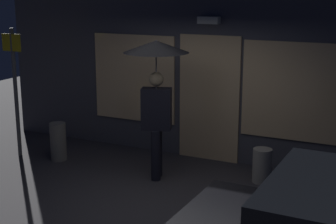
{
  "coord_description": "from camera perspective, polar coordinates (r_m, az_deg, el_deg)",
  "views": [
    {
      "loc": [
        3.12,
        -5.92,
        2.99
      ],
      "look_at": [
        -0.2,
        0.95,
        1.11
      ],
      "focal_mm": 54.49,
      "sensor_mm": 36.0,
      "label": 1
    }
  ],
  "objects": [
    {
      "name": "ground_plane",
      "position": [
        7.32,
        -1.86,
        -10.26
      ],
      "size": [
        18.0,
        18.0,
        0.0
      ],
      "primitive_type": "plane",
      "color": "#38353A"
    },
    {
      "name": "building_facade",
      "position": [
        8.89,
        5.1,
        6.86
      ],
      "size": [
        8.49,
        0.48,
        3.88
      ],
      "color": "#4C4C56",
      "rests_on": "ground"
    },
    {
      "name": "person_with_umbrella",
      "position": [
        7.83,
        -1.33,
        4.05
      ],
      "size": [
        1.01,
        1.01,
        2.2
      ],
      "rotation": [
        0.0,
        0.0,
        0.32
      ],
      "color": "black",
      "rests_on": "ground"
    },
    {
      "name": "street_sign_post",
      "position": [
        9.4,
        -16.74,
        2.95
      ],
      "size": [
        0.4,
        0.07,
        2.3
      ],
      "color": "#595B60",
      "rests_on": "ground"
    },
    {
      "name": "sidewalk_bollard",
      "position": [
        8.14,
        10.47,
        -5.91
      ],
      "size": [
        0.3,
        0.3,
        0.54
      ],
      "primitive_type": "cylinder",
      "color": "#9E998E",
      "rests_on": "ground"
    },
    {
      "name": "sidewalk_bollard_2",
      "position": [
        9.2,
        -12.18,
        -3.25
      ],
      "size": [
        0.28,
        0.28,
        0.67
      ],
      "primitive_type": "cylinder",
      "color": "slate",
      "rests_on": "ground"
    }
  ]
}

